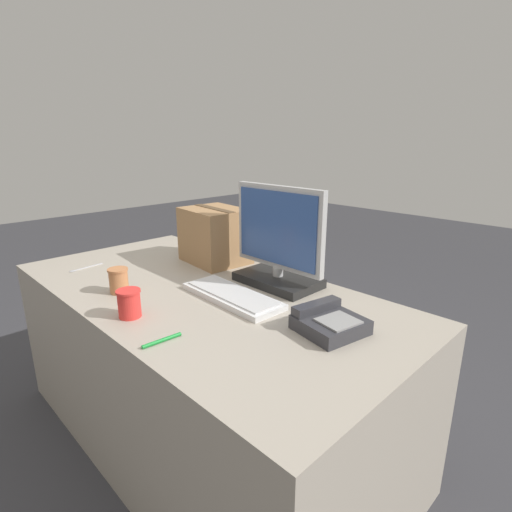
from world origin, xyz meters
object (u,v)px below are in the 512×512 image
(monitor, at_px, (278,247))
(keyboard, at_px, (232,295))
(cardboard_box, at_px, (215,235))
(paper_cup_right, at_px, (129,303))
(desk_phone, at_px, (329,322))
(spoon, at_px, (81,269))
(paper_cup_left, at_px, (119,280))
(pen_marker, at_px, (162,340))

(monitor, xyz_separation_m, keyboard, (-0.01, -0.25, -0.15))
(keyboard, distance_m, cardboard_box, 0.52)
(keyboard, xyz_separation_m, cardboard_box, (-0.43, 0.27, 0.12))
(paper_cup_right, bearing_deg, monitor, 76.88)
(desk_phone, xyz_separation_m, spoon, (-1.21, -0.32, -0.03))
(keyboard, relative_size, desk_phone, 2.00)
(desk_phone, relative_size, cardboard_box, 0.68)
(paper_cup_left, bearing_deg, cardboard_box, 96.20)
(cardboard_box, bearing_deg, desk_phone, -14.34)
(spoon, distance_m, cardboard_box, 0.66)
(paper_cup_left, relative_size, pen_marker, 0.77)
(monitor, distance_m, spoon, 0.97)
(desk_phone, bearing_deg, paper_cup_left, -146.57)
(desk_phone, xyz_separation_m, cardboard_box, (-0.85, 0.22, 0.11))
(desk_phone, relative_size, pen_marker, 1.72)
(paper_cup_right, bearing_deg, paper_cup_left, 161.67)
(paper_cup_right, relative_size, pen_marker, 0.75)
(paper_cup_right, bearing_deg, keyboard, 70.47)
(desk_phone, bearing_deg, monitor, 164.65)
(paper_cup_left, bearing_deg, desk_phone, 22.68)
(keyboard, relative_size, paper_cup_left, 4.45)
(desk_phone, relative_size, paper_cup_left, 2.22)
(monitor, height_order, desk_phone, monitor)
(spoon, bearing_deg, paper_cup_left, 81.63)
(paper_cup_right, bearing_deg, pen_marker, -4.67)
(monitor, relative_size, desk_phone, 2.01)
(pen_marker, bearing_deg, spoon, -93.21)
(paper_cup_left, relative_size, spoon, 0.60)
(desk_phone, bearing_deg, paper_cup_right, -132.57)
(paper_cup_left, xyz_separation_m, cardboard_box, (-0.06, 0.55, 0.08))
(paper_cup_left, distance_m, cardboard_box, 0.56)
(keyboard, relative_size, spoon, 2.65)
(cardboard_box, relative_size, pen_marker, 2.54)
(spoon, height_order, pen_marker, pen_marker)
(monitor, bearing_deg, pen_marker, -81.44)
(paper_cup_right, height_order, pen_marker, paper_cup_right)
(spoon, bearing_deg, desk_phone, 97.79)
(paper_cup_left, height_order, paper_cup_right, paper_cup_left)
(paper_cup_left, distance_m, spoon, 0.42)
(monitor, bearing_deg, paper_cup_left, -125.78)
(monitor, relative_size, cardboard_box, 1.37)
(keyboard, bearing_deg, desk_phone, 8.41)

